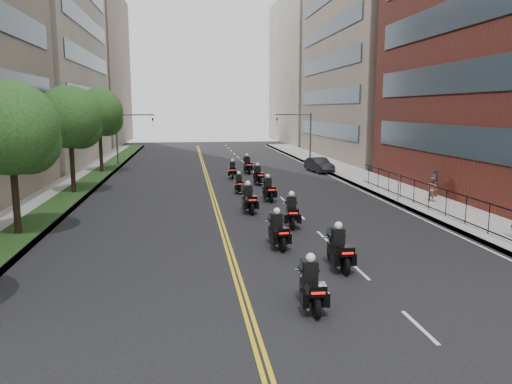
% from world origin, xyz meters
% --- Properties ---
extents(ground, '(160.00, 160.00, 0.00)m').
position_xyz_m(ground, '(0.00, 0.00, 0.00)').
color(ground, black).
rests_on(ground, ground).
extents(sidewalk_right, '(4.00, 90.00, 0.15)m').
position_xyz_m(sidewalk_right, '(12.00, 25.00, 0.07)').
color(sidewalk_right, gray).
rests_on(sidewalk_right, ground).
extents(sidewalk_left, '(4.00, 90.00, 0.15)m').
position_xyz_m(sidewalk_left, '(-12.00, 25.00, 0.07)').
color(sidewalk_left, gray).
rests_on(sidewalk_left, ground).
extents(grass_strip, '(2.00, 90.00, 0.04)m').
position_xyz_m(grass_strip, '(-11.20, 25.00, 0.17)').
color(grass_strip, '#183814').
rests_on(grass_strip, sidewalk_left).
extents(building_right_tan, '(15.11, 28.00, 30.00)m').
position_xyz_m(building_right_tan, '(21.48, 48.00, 15.00)').
color(building_right_tan, '#7D6A5B').
rests_on(building_right_tan, ground).
extents(building_right_far, '(15.00, 28.00, 26.00)m').
position_xyz_m(building_right_far, '(21.50, 78.00, 13.00)').
color(building_right_far, gray).
rests_on(building_right_far, ground).
extents(building_left_mid, '(16.11, 28.00, 34.00)m').
position_xyz_m(building_left_mid, '(-21.98, 48.00, 17.00)').
color(building_left_mid, gray).
rests_on(building_left_mid, ground).
extents(building_left_far, '(16.00, 28.00, 26.00)m').
position_xyz_m(building_left_far, '(-22.00, 78.00, 13.00)').
color(building_left_far, '#7D6A5B').
rests_on(building_left_far, ground).
extents(iron_fence, '(0.05, 28.00, 1.50)m').
position_xyz_m(iron_fence, '(11.00, 12.00, 0.90)').
color(iron_fence, black).
rests_on(iron_fence, sidewalk_right).
extents(street_trees, '(4.40, 38.40, 7.98)m').
position_xyz_m(street_trees, '(-11.05, 18.61, 5.13)').
color(street_trees, black).
rests_on(street_trees, ground).
extents(traffic_signal_right, '(4.09, 0.20, 5.60)m').
position_xyz_m(traffic_signal_right, '(9.54, 42.00, 3.70)').
color(traffic_signal_right, '#3F3F44').
rests_on(traffic_signal_right, ground).
extents(traffic_signal_left, '(4.09, 0.20, 5.60)m').
position_xyz_m(traffic_signal_left, '(-9.54, 42.00, 3.70)').
color(traffic_signal_left, '#3F3F44').
rests_on(traffic_signal_left, ground).
extents(motorcycle_0, '(0.54, 2.33, 1.72)m').
position_xyz_m(motorcycle_0, '(0.50, 1.70, 0.68)').
color(motorcycle_0, black).
rests_on(motorcycle_0, ground).
extents(motorcycle_1, '(0.57, 2.45, 1.81)m').
position_xyz_m(motorcycle_1, '(2.49, 5.32, 0.72)').
color(motorcycle_1, black).
rests_on(motorcycle_1, ground).
extents(motorcycle_2, '(0.66, 2.38, 1.76)m').
position_xyz_m(motorcycle_2, '(0.71, 8.57, 0.70)').
color(motorcycle_2, black).
rests_on(motorcycle_2, ground).
extents(motorcycle_3, '(0.75, 2.50, 1.85)m').
position_xyz_m(motorcycle_3, '(2.13, 12.34, 0.73)').
color(motorcycle_3, black).
rests_on(motorcycle_3, ground).
extents(motorcycle_4, '(0.70, 2.52, 1.86)m').
position_xyz_m(motorcycle_4, '(0.36, 16.18, 0.74)').
color(motorcycle_4, black).
rests_on(motorcycle_4, ground).
extents(motorcycle_5, '(0.62, 2.41, 1.77)m').
position_xyz_m(motorcycle_5, '(2.12, 19.78, 0.70)').
color(motorcycle_5, black).
rests_on(motorcycle_5, ground).
extents(motorcycle_6, '(0.48, 2.12, 1.57)m').
position_xyz_m(motorcycle_6, '(0.52, 23.16, 0.62)').
color(motorcycle_6, black).
rests_on(motorcycle_6, ground).
extents(motorcycle_7, '(0.66, 2.37, 1.75)m').
position_xyz_m(motorcycle_7, '(2.45, 26.99, 0.69)').
color(motorcycle_7, black).
rests_on(motorcycle_7, ground).
extents(motorcycle_8, '(0.62, 2.33, 1.72)m').
position_xyz_m(motorcycle_8, '(0.74, 30.70, 0.68)').
color(motorcycle_8, black).
rests_on(motorcycle_8, ground).
extents(motorcycle_9, '(0.65, 2.55, 1.88)m').
position_xyz_m(motorcycle_9, '(2.44, 33.92, 0.74)').
color(motorcycle_9, black).
rests_on(motorcycle_9, ground).
extents(parked_sedan, '(2.12, 4.42, 1.40)m').
position_xyz_m(parked_sedan, '(9.40, 34.02, 0.70)').
color(parked_sedan, black).
rests_on(parked_sedan, ground).
extents(pedestrian_b, '(0.71, 0.84, 1.53)m').
position_xyz_m(pedestrian_b, '(12.51, 17.50, 0.92)').
color(pedestrian_b, '#9B6554').
rests_on(pedestrian_b, sidewalk_right).
extents(pedestrian_c, '(0.92, 1.18, 1.87)m').
position_xyz_m(pedestrian_c, '(13.49, 19.14, 1.08)').
color(pedestrian_c, '#43444B').
rests_on(pedestrian_c, sidewalk_right).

